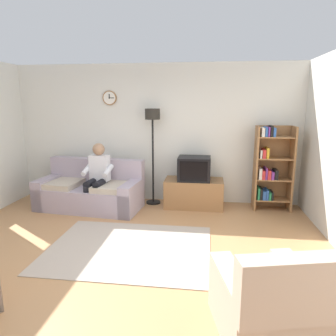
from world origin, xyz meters
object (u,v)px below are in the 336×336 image
bookshelf (270,168)px  armchair_near_bookshelf (268,305)px  couch (91,192)px  tv (194,168)px  tv_stand (194,193)px  floor_lamp (153,130)px  person_on_couch (97,173)px

bookshelf → armchair_near_bookshelf: size_ratio=1.50×
couch → tv: size_ratio=3.30×
tv_stand → floor_lamp: size_ratio=0.59×
armchair_near_bookshelf → person_on_couch: size_ratio=0.84×
floor_lamp → person_on_couch: 1.31m
person_on_couch → tv: bearing=13.4°
armchair_near_bookshelf → person_on_couch: bearing=131.5°
bookshelf → person_on_couch: bearing=-170.8°
floor_lamp → armchair_near_bookshelf: floor_lamp is taller
tv → person_on_couch: 1.79m
bookshelf → couch: bearing=-173.2°
couch → floor_lamp: bearing=20.8°
tv_stand → tv: size_ratio=1.83×
floor_lamp → person_on_couch: floor_lamp is taller
tv → floor_lamp: 1.07m
couch → floor_lamp: 1.66m
bookshelf → armchair_near_bookshelf: bearing=-100.3°
armchair_near_bookshelf → tv_stand: bearing=103.4°
floor_lamp → tv_stand: bearing=-7.0°
person_on_couch → bookshelf: bearing=9.2°
tv_stand → floor_lamp: bearing=173.0°
couch → armchair_near_bookshelf: (2.72, -2.96, -0.02)m
floor_lamp → tv: bearing=-8.7°
tv → bookshelf: bookshelf is taller
couch → bookshelf: bookshelf is taller
couch → tv_stand: couch is taller
tv → bookshelf: 1.40m
floor_lamp → couch: bearing=-159.2°
couch → tv_stand: bearing=9.7°
couch → person_on_couch: 0.45m
person_on_couch → tv_stand: bearing=14.2°
bookshelf → floor_lamp: 2.30m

